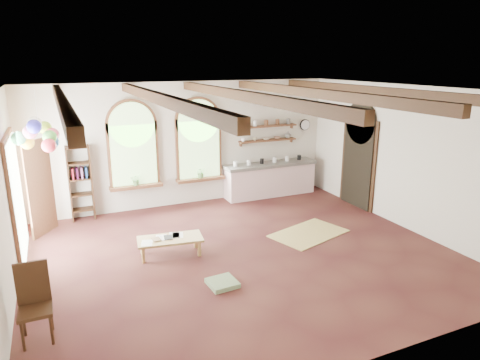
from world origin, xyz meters
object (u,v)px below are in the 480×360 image
kitchen_counter (270,179)px  side_chair (37,319)px  coffee_table (170,240)px  balloon_cluster (39,135)px

kitchen_counter → side_chair: side_chair is taller
coffee_table → side_chair: bearing=-141.9°
coffee_table → balloon_cluster: (-2.11, 1.36, 2.01)m
side_chair → balloon_cluster: (0.24, 3.20, 2.01)m
side_chair → coffee_table: bearing=38.1°
kitchen_counter → coffee_table: size_ratio=2.03×
kitchen_counter → balloon_cluster: 6.14m
kitchen_counter → side_chair: size_ratio=2.46×
coffee_table → balloon_cluster: size_ratio=1.13×
coffee_table → side_chair: (-2.35, -1.85, -0.00)m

